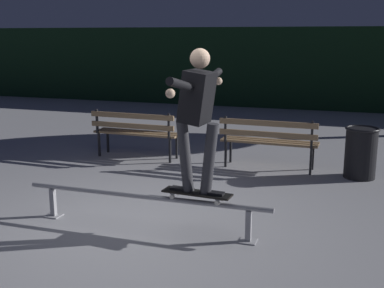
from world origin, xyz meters
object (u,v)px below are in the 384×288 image
at_px(skateboarder, 197,109).
at_px(park_bench_leftmost, 135,129).
at_px(park_bench_left_center, 269,138).
at_px(grind_rail, 144,201).
at_px(trash_can, 361,152).
at_px(skateboard, 197,193).

bearing_deg(skateboarder, park_bench_leftmost, 125.41).
distance_m(skateboarder, park_bench_left_center, 3.09).
xyz_separation_m(grind_rail, trash_can, (2.39, 2.92, 0.09)).
relative_size(skateboard, park_bench_left_center, 0.49).
bearing_deg(skateboard, trash_can, 59.08).
relative_size(skateboarder, park_bench_leftmost, 0.97).
height_order(skateboard, trash_can, trash_can).
distance_m(park_bench_leftmost, park_bench_left_center, 2.40).
bearing_deg(park_bench_leftmost, skateboard, -54.62).
height_order(grind_rail, park_bench_left_center, park_bench_left_center).
bearing_deg(grind_rail, park_bench_leftmost, 116.28).
distance_m(skateboard, park_bench_leftmost, 3.61).
xyz_separation_m(grind_rail, park_bench_left_center, (0.94, 2.94, 0.21)).
relative_size(park_bench_leftmost, park_bench_left_center, 1.00).
bearing_deg(grind_rail, skateboard, 0.00).
bearing_deg(park_bench_left_center, park_bench_leftmost, 180.00).
bearing_deg(skateboard, skateboarder, -4.71).
distance_m(grind_rail, park_bench_leftmost, 3.29).
bearing_deg(trash_can, park_bench_leftmost, 179.67).
height_order(grind_rail, skateboard, skateboard).
bearing_deg(park_bench_left_center, skateboard, -95.94).
height_order(park_bench_left_center, trash_can, park_bench_left_center).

